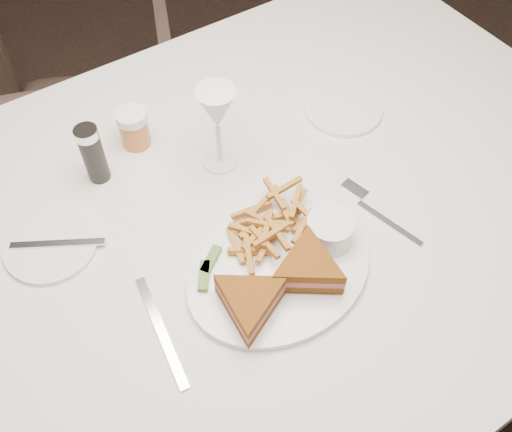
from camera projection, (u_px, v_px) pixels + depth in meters
The scene contains 4 objects.
ground at pixel (241, 317), 1.72m from camera, with size 5.00×5.00×0.00m, color black.
table at pixel (244, 311), 1.32m from camera, with size 1.54×1.03×0.75m, color silver.
chair_far at pixel (86, 106), 1.83m from camera, with size 0.60×0.56×0.62m, color #413028.
table_setting at pixel (251, 222), 0.96m from camera, with size 0.79×0.62×0.18m.
Camera 1 is at (-0.41, -0.67, 1.57)m, focal length 40.00 mm.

